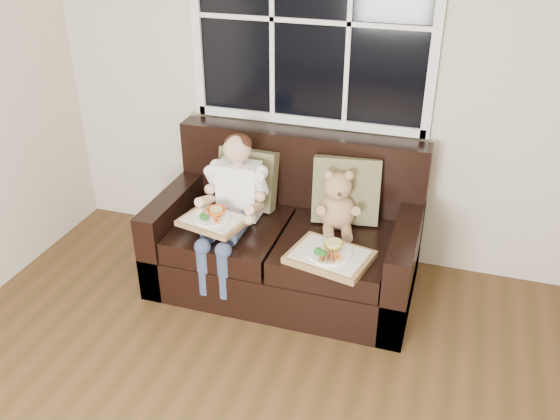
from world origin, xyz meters
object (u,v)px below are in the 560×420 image
(child, at_px, (234,196))
(teddy_bear, at_px, (337,205))
(tray_left, at_px, (214,219))
(tray_right, at_px, (330,255))
(loveseat, at_px, (288,240))

(child, bearing_deg, teddy_bear, 13.24)
(tray_left, height_order, tray_right, tray_left)
(child, distance_m, teddy_bear, 0.66)
(teddy_bear, relative_size, tray_right, 0.79)
(teddy_bear, bearing_deg, child, 177.42)
(teddy_bear, bearing_deg, loveseat, 169.67)
(child, distance_m, tray_left, 0.21)
(loveseat, relative_size, teddy_bear, 4.05)
(teddy_bear, distance_m, tray_left, 0.78)
(tray_right, bearing_deg, tray_left, -170.49)
(tray_left, bearing_deg, teddy_bear, 38.68)
(loveseat, height_order, tray_left, loveseat)
(child, height_order, teddy_bear, child)
(teddy_bear, xyz_separation_m, tray_left, (-0.70, -0.34, -0.04))
(child, distance_m, tray_right, 0.75)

